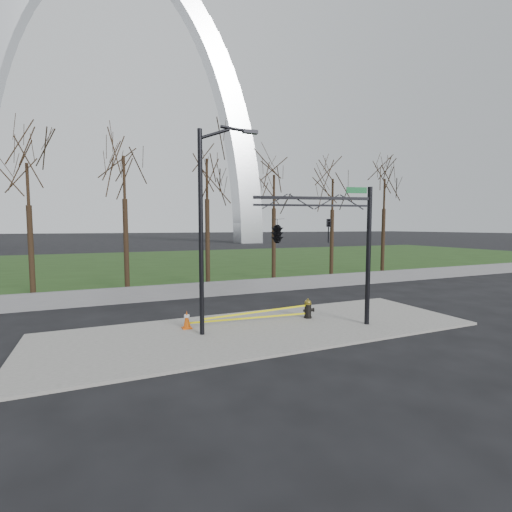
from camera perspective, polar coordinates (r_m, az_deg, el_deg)
name	(u,v)px	position (r m, az deg, el deg)	size (l,w,h in m)	color
ground	(263,330)	(15.36, 1.18, -11.69)	(500.00, 500.00, 0.00)	black
sidewalk	(263,329)	(15.34, 1.18, -11.51)	(18.00, 6.00, 0.10)	slate
grass_strip	(157,263)	(44.03, -15.39, -1.09)	(120.00, 40.00, 0.06)	#1D3613
guardrail	(209,289)	(22.59, -7.38, -5.24)	(60.00, 0.30, 0.90)	#59595B
gateway_arch	(124,101)	(92.97, -20.13, 22.04)	(66.00, 6.00, 65.00)	silver
tree_row	(167,219)	(25.76, -13.91, 5.76)	(42.35, 4.00, 9.75)	black
fire_hydrant	(308,309)	(17.03, 8.25, -8.30)	(0.56, 0.39, 0.91)	black
traffic_cone	(187,319)	(15.47, -10.89, -9.83)	(0.39, 0.39, 0.75)	#D6510B
street_light	(207,217)	(14.09, -7.82, 6.13)	(2.39, 0.38, 8.21)	black
traffic_signal_mast	(295,231)	(14.97, 6.24, 3.96)	(4.95, 2.54, 6.00)	black
caution_tape	(255,315)	(15.83, -0.20, -9.31)	(5.53, 1.06, 0.46)	yellow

